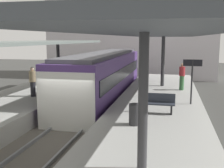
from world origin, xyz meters
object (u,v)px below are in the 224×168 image
at_px(platform_sign, 192,72).
at_px(passenger_near_bench, 33,81).
at_px(platform_bench, 159,103).
at_px(passenger_mid_platform, 182,76).
at_px(commuter_train, 104,76).
at_px(litter_bin, 135,114).

xyz_separation_m(platform_sign, passenger_near_bench, (-8.55, 0.01, -0.77)).
bearing_deg(platform_bench, passenger_mid_platform, 79.08).
bearing_deg(passenger_mid_platform, passenger_near_bench, -155.11).
height_order(commuter_train, passenger_near_bench, commuter_train).
bearing_deg(passenger_mid_platform, commuter_train, 179.65).
relative_size(platform_bench, litter_bin, 1.75).
relative_size(commuter_train, passenger_near_bench, 8.34).
bearing_deg(litter_bin, platform_sign, 59.88).
relative_size(platform_bench, platform_sign, 0.63).
xyz_separation_m(platform_sign, litter_bin, (-2.27, -3.91, -1.22)).
xyz_separation_m(commuter_train, platform_sign, (5.40, -3.85, 0.90)).
bearing_deg(passenger_near_bench, platform_bench, -16.24).
bearing_deg(commuter_train, platform_bench, -56.36).
bearing_deg(passenger_near_bench, passenger_mid_platform, 24.89).
distance_m(platform_bench, platform_sign, 2.78).
distance_m(platform_sign, passenger_mid_platform, 3.90).
relative_size(platform_sign, passenger_near_bench, 1.34).
height_order(platform_bench, platform_sign, platform_sign).
bearing_deg(passenger_near_bench, litter_bin, -31.98).
xyz_separation_m(commuter_train, litter_bin, (3.13, -7.75, -0.33)).
distance_m(litter_bin, passenger_near_bench, 7.42).
bearing_deg(litter_bin, platform_bench, 67.05).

